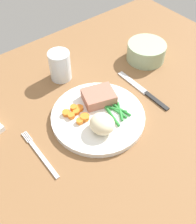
{
  "coord_description": "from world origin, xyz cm",
  "views": [
    {
      "loc": [
        -30.72,
        -35.48,
        58.17
      ],
      "look_at": [
        -1.51,
        1.38,
        4.6
      ],
      "focal_mm": 42.71,
      "sensor_mm": 36.0,
      "label": 1
    }
  ],
  "objects_px": {
    "fork": "(40,154)",
    "water_glass": "(59,68)",
    "dinner_plate": "(98,116)",
    "salad_bowl": "(146,51)",
    "meat_portion": "(99,97)",
    "knife": "(144,91)"
  },
  "relations": [
    {
      "from": "dinner_plate",
      "to": "water_glass",
      "type": "xyz_separation_m",
      "value": [
        0.01,
        0.21,
        0.03
      ]
    },
    {
      "from": "meat_portion",
      "to": "knife",
      "type": "xyz_separation_m",
      "value": [
        0.14,
        -0.04,
        -0.03
      ]
    },
    {
      "from": "dinner_plate",
      "to": "fork",
      "type": "bearing_deg",
      "value": -179.2
    },
    {
      "from": "knife",
      "to": "meat_portion",
      "type": "bearing_deg",
      "value": 163.09
    },
    {
      "from": "fork",
      "to": "dinner_plate",
      "type": "bearing_deg",
      "value": 5.3
    },
    {
      "from": "knife",
      "to": "salad_bowl",
      "type": "distance_m",
      "value": 0.16
    },
    {
      "from": "fork",
      "to": "water_glass",
      "type": "height_order",
      "value": "water_glass"
    },
    {
      "from": "water_glass",
      "to": "salad_bowl",
      "type": "distance_m",
      "value": 0.3
    },
    {
      "from": "meat_portion",
      "to": "knife",
      "type": "bearing_deg",
      "value": -17.3
    },
    {
      "from": "knife",
      "to": "water_glass",
      "type": "distance_m",
      "value": 0.27
    },
    {
      "from": "dinner_plate",
      "to": "salad_bowl",
      "type": "relative_size",
      "value": 2.02
    },
    {
      "from": "salad_bowl",
      "to": "fork",
      "type": "bearing_deg",
      "value": -166.89
    },
    {
      "from": "fork",
      "to": "knife",
      "type": "xyz_separation_m",
      "value": [
        0.36,
        -0.0,
        -0.0
      ]
    },
    {
      "from": "fork",
      "to": "water_glass",
      "type": "relative_size",
      "value": 1.8
    },
    {
      "from": "fork",
      "to": "salad_bowl",
      "type": "relative_size",
      "value": 1.31
    },
    {
      "from": "water_glass",
      "to": "salad_bowl",
      "type": "bearing_deg",
      "value": -19.26
    },
    {
      "from": "salad_bowl",
      "to": "water_glass",
      "type": "bearing_deg",
      "value": 160.74
    },
    {
      "from": "meat_portion",
      "to": "water_glass",
      "type": "distance_m",
      "value": 0.17
    },
    {
      "from": "meat_portion",
      "to": "salad_bowl",
      "type": "relative_size",
      "value": 0.68
    },
    {
      "from": "dinner_plate",
      "to": "water_glass",
      "type": "relative_size",
      "value": 2.77
    },
    {
      "from": "water_glass",
      "to": "dinner_plate",
      "type": "bearing_deg",
      "value": -93.03
    },
    {
      "from": "dinner_plate",
      "to": "salad_bowl",
      "type": "height_order",
      "value": "salad_bowl"
    }
  ]
}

